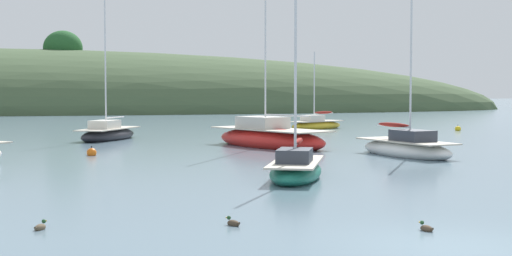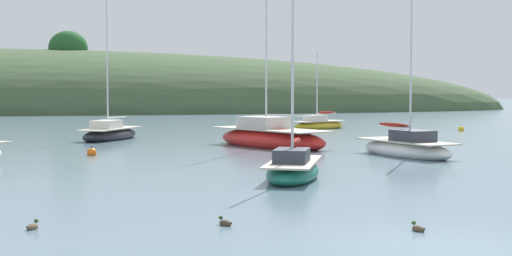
# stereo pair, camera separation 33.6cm
# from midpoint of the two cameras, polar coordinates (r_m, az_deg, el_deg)

# --- Properties ---
(ground_plane) EXTENTS (400.00, 400.00, 0.00)m
(ground_plane) POSITION_cam_midpoint_polar(r_m,az_deg,el_deg) (14.21, 14.33, -9.18)
(ground_plane) COLOR slate
(sailboat_orange_cutter) EXTENTS (5.14, 4.01, 6.02)m
(sailboat_orange_cutter) POSITION_cam_midpoint_polar(r_m,az_deg,el_deg) (54.28, 4.64, 0.28)
(sailboat_orange_cutter) COLOR gold
(sailboat_orange_cutter) RESTS_ON ground
(sailboat_cream_ketch) EXTENTS (4.19, 5.95, 8.51)m
(sailboat_cream_ketch) POSITION_cam_midpoint_polar(r_m,az_deg,el_deg) (43.31, -11.96, -0.45)
(sailboat_cream_ketch) COLOR #232328
(sailboat_cream_ketch) RESTS_ON ground
(sailboat_blue_center) EXTENTS (6.08, 8.22, 10.70)m
(sailboat_blue_center) POSITION_cam_midpoint_polar(r_m,az_deg,el_deg) (37.32, 0.82, -0.79)
(sailboat_blue_center) COLOR red
(sailboat_blue_center) RESTS_ON ground
(sailboat_teal_outer) EXTENTS (3.23, 5.16, 6.19)m
(sailboat_teal_outer) POSITION_cam_midpoint_polar(r_m,az_deg,el_deg) (23.94, 2.80, -3.31)
(sailboat_teal_outer) COLOR #196B56
(sailboat_teal_outer) RESTS_ON ground
(sailboat_red_portside) EXTENTS (3.46, 6.08, 7.60)m
(sailboat_red_portside) POSITION_cam_midpoint_polar(r_m,az_deg,el_deg) (32.78, 11.64, -1.56)
(sailboat_red_portside) COLOR white
(sailboat_red_portside) RESTS_ON ground
(mooring_buoy_outer) EXTENTS (0.44, 0.44, 0.54)m
(mooring_buoy_outer) POSITION_cam_midpoint_polar(r_m,az_deg,el_deg) (33.21, -13.28, -1.94)
(mooring_buoy_outer) COLOR orange
(mooring_buoy_outer) RESTS_ON ground
(mooring_buoy_channel) EXTENTS (0.44, 0.44, 0.54)m
(mooring_buoy_channel) POSITION_cam_midpoint_polar(r_m,az_deg,el_deg) (53.66, 15.66, -0.08)
(mooring_buoy_channel) COLOR yellow
(mooring_buoy_channel) RESTS_ON ground
(duck_lone_right) EXTENTS (0.27, 0.42, 0.24)m
(duck_lone_right) POSITION_cam_midpoint_polar(r_m,az_deg,el_deg) (15.66, 12.85, -7.82)
(duck_lone_right) COLOR #473828
(duck_lone_right) RESTS_ON ground
(duck_lone_left) EXTENTS (0.34, 0.39, 0.24)m
(duck_lone_left) POSITION_cam_midpoint_polar(r_m,az_deg,el_deg) (15.87, -2.45, -7.60)
(duck_lone_left) COLOR #473828
(duck_lone_left) RESTS_ON ground
(duck_trailing) EXTENTS (0.31, 0.41, 0.24)m
(duck_trailing) POSITION_cam_midpoint_polar(r_m,az_deg,el_deg) (16.13, -17.43, -7.57)
(duck_trailing) COLOR brown
(duck_trailing) RESTS_ON ground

